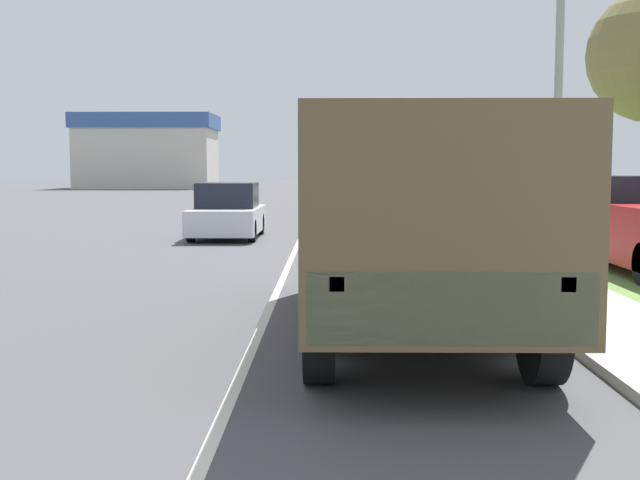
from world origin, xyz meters
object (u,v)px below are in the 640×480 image
Objects in this scene: military_truck at (408,210)px; car_third_ahead at (340,189)px; car_nearest_ahead at (227,213)px; lamp_post at (548,30)px; car_second_ahead at (359,198)px.

military_truck is 1.56× the size of car_third_ahead.
car_third_ahead is at bearing 90.53° from military_truck.
car_nearest_ahead reaches higher than car_third_ahead.
lamp_post reaches higher than car_third_ahead.
military_truck reaches higher than car_third_ahead.
car_third_ahead is (-0.38, 41.01, -0.85)m from military_truck.
car_second_ahead is at bearing -87.67° from car_third_ahead.
car_nearest_ahead is at bearing 124.26° from lamp_post.
car_nearest_ahead is 0.87× the size of car_third_ahead.
military_truck is 5.40m from lamp_post.
car_second_ahead is (4.28, 11.75, 0.02)m from car_nearest_ahead.
military_truck is 14.19m from car_nearest_ahead.
car_third_ahead is at bearing 82.43° from car_nearest_ahead.
car_second_ahead reaches higher than car_nearest_ahead.
car_third_ahead is (3.65, 27.42, -0.01)m from car_nearest_ahead.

